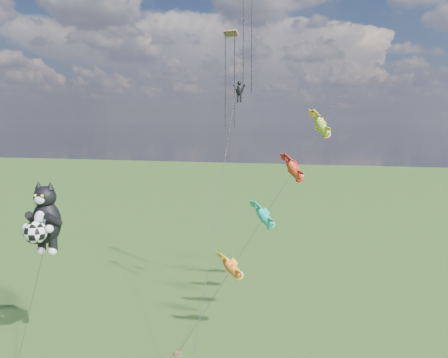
# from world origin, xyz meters

# --- Properties ---
(ground) EXTENTS (300.00, 300.00, 0.00)m
(ground) POSITION_xyz_m (0.00, 0.00, 0.00)
(ground) COLOR #193A0E
(cat_kite_rig) EXTENTS (2.18, 4.02, 11.12)m
(cat_kite_rig) POSITION_xyz_m (2.48, 1.58, 8.68)
(cat_kite_rig) COLOR brown
(cat_kite_rig) RESTS_ON ground
(fish_windsock_rig) EXTENTS (9.53, 12.95, 17.28)m
(fish_windsock_rig) POSITION_xyz_m (16.15, 10.22, 9.68)
(fish_windsock_rig) COLOR brown
(fish_windsock_rig) RESTS_ON ground
(parafoil_rig) EXTENTS (2.11, 17.51, 26.16)m
(parafoil_rig) POSITION_xyz_m (12.88, 11.14, 18.51)
(parafoil_rig) COLOR brown
(parafoil_rig) RESTS_ON ground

